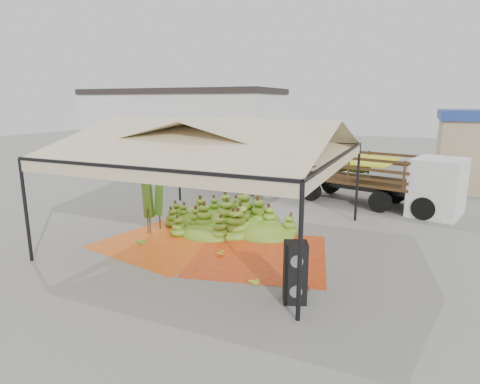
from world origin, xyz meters
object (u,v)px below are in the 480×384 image
at_px(banana_heap, 232,212).
at_px(truck_left, 243,163).
at_px(speaker_stack, 295,272).
at_px(vendor, 258,195).
at_px(truck_right, 384,174).

height_order(banana_heap, truck_left, truck_left).
relative_size(speaker_stack, vendor, 0.91).
bearing_deg(vendor, speaker_stack, 134.30).
xyz_separation_m(truck_left, truck_right, (7.23, -1.19, 0.13)).
bearing_deg(truck_right, banana_heap, -116.40).
xyz_separation_m(vendor, truck_left, (-2.65, 4.50, 0.51)).
bearing_deg(truck_left, speaker_stack, -39.61).
bearing_deg(vendor, banana_heap, 101.78).
relative_size(vendor, truck_left, 0.25).
height_order(banana_heap, speaker_stack, speaker_stack).
height_order(speaker_stack, truck_left, truck_left).
bearing_deg(banana_heap, vendor, 85.63).
relative_size(truck_left, truck_right, 0.91).
relative_size(banana_heap, truck_left, 0.82).
xyz_separation_m(banana_heap, speaker_stack, (3.71, -4.49, 0.15)).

